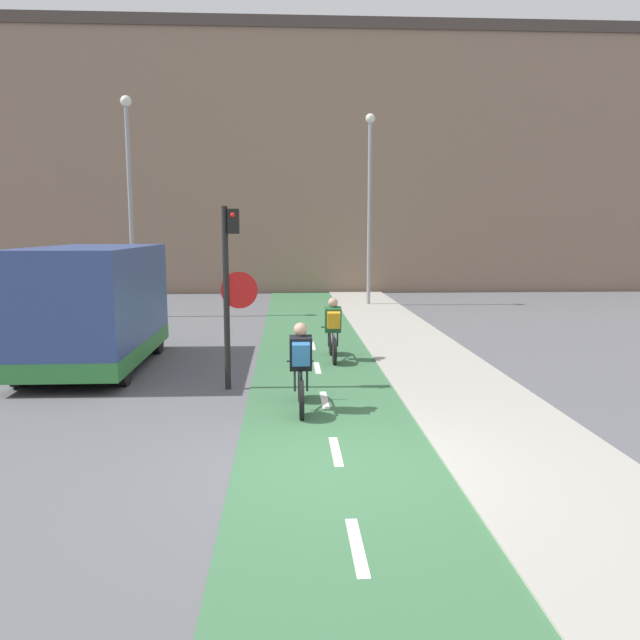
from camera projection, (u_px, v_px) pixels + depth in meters
ground_plane at (339, 467)px, 7.76m from camera, size 120.00×120.00×0.00m
bike_lane at (339, 466)px, 7.76m from camera, size 2.65×60.00×0.02m
sidewalk_strip at (537, 461)px, 7.89m from camera, size 2.40×60.00×0.05m
building_row_background at (299, 164)px, 30.43m from camera, size 60.00×5.20×12.12m
traffic_light_pole at (230, 278)px, 11.25m from camera, size 0.67×0.25×3.34m
street_lamp_far at (130, 185)px, 20.39m from camera, size 0.36×0.36×7.18m
street_lamp_sidewalk at (370, 191)px, 23.57m from camera, size 0.36×0.36×7.18m
cyclist_near at (301, 369)px, 10.06m from camera, size 0.46×1.66×1.45m
cyclist_far at (333, 330)px, 13.93m from camera, size 0.46×1.62×1.42m
van at (94, 309)px, 13.09m from camera, size 2.17×4.75×2.57m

